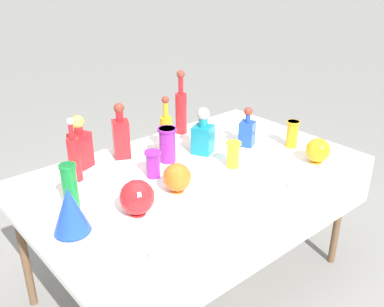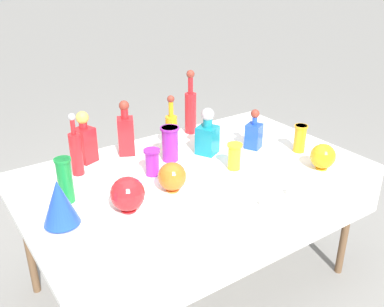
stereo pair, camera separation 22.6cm
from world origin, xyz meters
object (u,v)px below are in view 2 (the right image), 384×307
object	(u,v)px
tall_bottle_2	(171,129)
fluted_vase_0	(59,202)
square_decanter_1	(85,140)
round_bowl_1	(172,177)
tall_bottle_0	(76,151)
square_decanter_2	(207,135)
square_decanter_3	(254,133)
slender_vase_2	(170,143)
round_bowl_0	(128,194)
cardboard_box_behind_left	(119,181)
square_decanter_0	(126,132)
round_bowl_2	(323,156)
slender_vase_0	(65,179)
slender_vase_3	(152,161)
slender_vase_1	(300,137)
tall_bottle_1	(191,108)
slender_vase_4	(234,155)

from	to	relation	value
tall_bottle_2	fluted_vase_0	world-z (taller)	tall_bottle_2
square_decanter_1	tall_bottle_2	bearing A→B (deg)	-14.71
round_bowl_1	tall_bottle_0	bearing A→B (deg)	126.37
square_decanter_2	tall_bottle_0	bearing A→B (deg)	166.75
tall_bottle_0	square_decanter_3	world-z (taller)	tall_bottle_0
slender_vase_2	round_bowl_0	world-z (taller)	slender_vase_2
tall_bottle_2	square_decanter_2	xyz separation A→B (m)	(0.14, -0.17, -0.01)
round_bowl_0	cardboard_box_behind_left	xyz separation A→B (m)	(0.55, 1.38, -0.72)
square_decanter_2	slender_vase_2	bearing A→B (deg)	169.59
square_decanter_0	round_bowl_2	distance (m)	1.10
square_decanter_0	round_bowl_2	bearing A→B (deg)	-44.63
tall_bottle_0	slender_vase_0	size ratio (longest dim) A/B	1.53
square_decanter_0	slender_vase_2	xyz separation A→B (m)	(0.16, -0.21, -0.03)
tall_bottle_2	square_decanter_3	world-z (taller)	tall_bottle_2
square_decanter_3	round_bowl_0	xyz separation A→B (m)	(-0.94, -0.21, -0.01)
square_decanter_0	square_decanter_2	distance (m)	0.47
fluted_vase_0	slender_vase_3	bearing A→B (deg)	19.04
fluted_vase_0	square_decanter_2	bearing A→B (deg)	14.66
square_decanter_3	slender_vase_1	world-z (taller)	square_decanter_3
slender_vase_1	round_bowl_1	size ratio (longest dim) A/B	1.11
square_decanter_3	fluted_vase_0	xyz separation A→B (m)	(-1.22, -0.15, 0.02)
slender_vase_0	slender_vase_3	world-z (taller)	slender_vase_0
slender_vase_3	cardboard_box_behind_left	world-z (taller)	slender_vase_3
square_decanter_0	tall_bottle_2	bearing A→B (deg)	-19.93
round_bowl_0	cardboard_box_behind_left	bearing A→B (deg)	68.07
slender_vase_1	slender_vase_3	distance (m)	0.89
tall_bottle_2	slender_vase_0	bearing A→B (deg)	-161.98
square_decanter_2	slender_vase_0	size ratio (longest dim) A/B	1.25
slender_vase_0	fluted_vase_0	xyz separation A→B (m)	(-0.09, -0.18, -0.01)
tall_bottle_1	round_bowl_0	bearing A→B (deg)	-140.60
round_bowl_2	square_decanter_0	bearing A→B (deg)	135.37
tall_bottle_2	square_decanter_0	size ratio (longest dim) A/B	1.03
square_decanter_0	slender_vase_3	bearing A→B (deg)	-91.46
tall_bottle_2	square_decanter_2	size ratio (longest dim) A/B	1.20
round_bowl_0	slender_vase_4	bearing A→B (deg)	4.91
square_decanter_3	slender_vase_3	distance (m)	0.67
round_bowl_1	square_decanter_2	bearing A→B (deg)	32.99
square_decanter_0	round_bowl_0	xyz separation A→B (m)	(-0.27, -0.56, -0.05)
square_decanter_2	slender_vase_1	distance (m)	0.54
tall_bottle_0	cardboard_box_behind_left	xyz separation A→B (m)	(0.61, 0.90, -0.76)
tall_bottle_2	slender_vase_1	world-z (taller)	tall_bottle_2
slender_vase_2	cardboard_box_behind_left	xyz separation A→B (m)	(0.12, 1.03, -0.74)
square_decanter_2	cardboard_box_behind_left	world-z (taller)	square_decanter_2
slender_vase_3	round_bowl_0	world-z (taller)	round_bowl_0
tall_bottle_0	square_decanter_0	world-z (taller)	tall_bottle_0
square_decanter_0	slender_vase_3	size ratio (longest dim) A/B	2.24
slender_vase_0	slender_vase_4	bearing A→B (deg)	-11.68
tall_bottle_0	slender_vase_2	xyz separation A→B (m)	(0.49, -0.13, -0.03)
tall_bottle_2	square_decanter_1	distance (m)	0.50
round_bowl_2	square_decanter_2	bearing A→B (deg)	127.17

